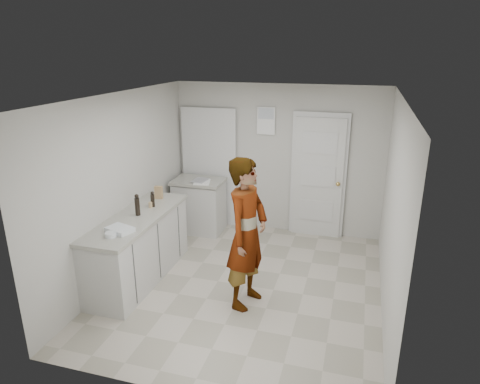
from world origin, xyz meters
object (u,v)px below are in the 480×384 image
(person, at_px, (247,234))
(cake_mix_box, at_px, (159,192))
(spice_jar, at_px, (150,205))
(oil_cruet_b, at_px, (137,205))
(oil_cruet_a, at_px, (153,199))
(baking_dish, at_px, (120,230))
(egg_bowl, at_px, (111,235))

(person, distance_m, cake_mix_box, 1.81)
(spice_jar, bearing_deg, oil_cruet_b, -95.48)
(person, relative_size, oil_cruet_b, 6.31)
(cake_mix_box, distance_m, oil_cruet_a, 0.34)
(person, relative_size, spice_jar, 23.43)
(cake_mix_box, xyz_separation_m, baking_dish, (0.08, -1.22, -0.07))
(person, distance_m, oil_cruet_b, 1.57)
(baking_dish, bearing_deg, egg_bowl, -98.90)
(baking_dish, distance_m, egg_bowl, 0.16)
(spice_jar, bearing_deg, cake_mix_box, 98.57)
(spice_jar, xyz_separation_m, baking_dish, (0.02, -0.84, -0.01))
(spice_jar, relative_size, oil_cruet_b, 0.27)
(person, height_order, baking_dish, person)
(oil_cruet_b, relative_size, egg_bowl, 2.19)
(oil_cruet_b, bearing_deg, person, -7.24)
(spice_jar, xyz_separation_m, egg_bowl, (0.00, -1.00, -0.01))
(spice_jar, height_order, baking_dish, spice_jar)
(oil_cruet_b, xyz_separation_m, baking_dish, (0.05, -0.54, -0.12))
(spice_jar, height_order, oil_cruet_a, oil_cruet_a)
(oil_cruet_b, bearing_deg, oil_cruet_a, 83.08)
(cake_mix_box, bearing_deg, baking_dish, -93.62)
(cake_mix_box, distance_m, baking_dish, 1.22)
(person, xyz_separation_m, oil_cruet_b, (-1.56, 0.20, 0.13))
(person, distance_m, baking_dish, 1.54)
(oil_cruet_a, relative_size, baking_dish, 0.62)
(person, bearing_deg, egg_bowl, 121.45)
(oil_cruet_a, height_order, egg_bowl, oil_cruet_a)
(spice_jar, bearing_deg, egg_bowl, -89.99)
(cake_mix_box, relative_size, spice_jar, 2.39)
(spice_jar, relative_size, oil_cruet_a, 0.35)
(spice_jar, bearing_deg, baking_dish, -88.30)
(cake_mix_box, xyz_separation_m, egg_bowl, (0.06, -1.38, -0.07))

